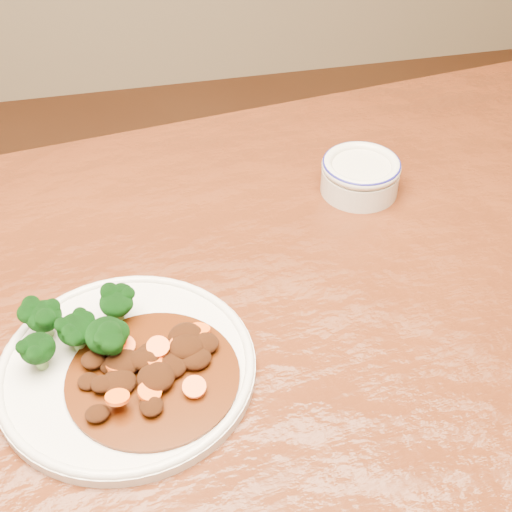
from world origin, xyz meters
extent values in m
cube|color=#4F210D|center=(0.00, 0.00, 0.73)|extent=(1.61, 1.09, 0.04)
cylinder|color=#361F0D|center=(0.63, 0.48, 0.35)|extent=(0.06, 0.06, 0.71)
cylinder|color=silver|center=(-0.07, -0.02, 0.76)|extent=(0.27, 0.27, 0.01)
torus|color=silver|center=(-0.07, -0.02, 0.76)|extent=(0.27, 0.27, 0.01)
cylinder|color=#6F9E52|center=(-0.07, 0.04, 0.77)|extent=(0.01, 0.01, 0.02)
ellipsoid|color=black|center=(-0.07, 0.04, 0.79)|extent=(0.04, 0.04, 0.03)
cylinder|color=#6F9E52|center=(-0.08, -0.01, 0.77)|extent=(0.01, 0.01, 0.02)
ellipsoid|color=black|center=(-0.08, -0.01, 0.79)|extent=(0.04, 0.04, 0.03)
cylinder|color=#6F9E52|center=(-0.11, 0.01, 0.77)|extent=(0.01, 0.01, 0.02)
ellipsoid|color=black|center=(-0.11, 0.01, 0.79)|extent=(0.04, 0.04, 0.03)
cylinder|color=#6F9E52|center=(-0.15, 0.04, 0.77)|extent=(0.01, 0.01, 0.02)
ellipsoid|color=black|center=(-0.15, 0.04, 0.79)|extent=(0.04, 0.04, 0.03)
cylinder|color=#6F9E52|center=(-0.15, -0.01, 0.77)|extent=(0.01, 0.01, 0.02)
ellipsoid|color=black|center=(-0.15, -0.01, 0.79)|extent=(0.04, 0.04, 0.03)
cylinder|color=#421807|center=(-0.04, -0.05, 0.76)|extent=(0.18, 0.18, 0.00)
ellipsoid|color=black|center=(-0.05, -0.09, 0.77)|extent=(0.02, 0.03, 0.01)
ellipsoid|color=black|center=(-0.10, -0.02, 0.77)|extent=(0.02, 0.02, 0.01)
ellipsoid|color=black|center=(-0.07, -0.03, 0.77)|extent=(0.04, 0.03, 0.02)
ellipsoid|color=black|center=(-0.02, -0.04, 0.77)|extent=(0.03, 0.03, 0.02)
ellipsoid|color=black|center=(-0.05, -0.03, 0.78)|extent=(0.03, 0.03, 0.02)
ellipsoid|color=black|center=(0.00, -0.01, 0.77)|extent=(0.04, 0.04, 0.02)
ellipsoid|color=black|center=(-0.10, -0.09, 0.77)|extent=(0.02, 0.02, 0.01)
ellipsoid|color=black|center=(-0.09, -0.01, 0.78)|extent=(0.03, 0.02, 0.01)
ellipsoid|color=black|center=(-0.02, -0.04, 0.77)|extent=(0.03, 0.03, 0.01)
ellipsoid|color=black|center=(-0.08, -0.03, 0.77)|extent=(0.02, 0.02, 0.01)
ellipsoid|color=black|center=(-0.09, -0.05, 0.77)|extent=(0.02, 0.02, 0.01)
ellipsoid|color=black|center=(0.00, -0.03, 0.78)|extent=(0.04, 0.03, 0.02)
ellipsoid|color=black|center=(-0.04, -0.02, 0.77)|extent=(0.03, 0.03, 0.02)
ellipsoid|color=black|center=(-0.03, -0.03, 0.77)|extent=(0.03, 0.02, 0.01)
ellipsoid|color=black|center=(-0.02, -0.02, 0.77)|extent=(0.02, 0.02, 0.01)
ellipsoid|color=black|center=(-0.11, -0.04, 0.77)|extent=(0.02, 0.02, 0.01)
ellipsoid|color=black|center=(-0.08, -0.05, 0.77)|extent=(0.03, 0.04, 0.02)
ellipsoid|color=black|center=(-0.04, -0.06, 0.78)|extent=(0.04, 0.04, 0.02)
ellipsoid|color=black|center=(0.00, -0.04, 0.77)|extent=(0.03, 0.03, 0.02)
ellipsoid|color=black|center=(0.01, -0.02, 0.77)|extent=(0.03, 0.03, 0.02)
cylinder|color=#FF540D|center=(-0.04, -0.04, 0.78)|extent=(0.03, 0.03, 0.01)
cylinder|color=#FF540D|center=(-0.05, -0.07, 0.78)|extent=(0.03, 0.03, 0.01)
cylinder|color=#FF540D|center=(-0.07, -0.01, 0.78)|extent=(0.03, 0.03, 0.01)
cylinder|color=#FF540D|center=(0.01, 0.00, 0.78)|extent=(0.03, 0.03, 0.01)
cylinder|color=#FF540D|center=(-0.08, -0.08, 0.78)|extent=(0.03, 0.03, 0.01)
cylinder|color=#FF540D|center=(-0.08, 0.00, 0.78)|extent=(0.02, 0.03, 0.01)
cylinder|color=#FF540D|center=(-0.08, -0.03, 0.77)|extent=(0.03, 0.03, 0.01)
cylinder|color=#FF540D|center=(-0.03, -0.03, 0.78)|extent=(0.03, 0.03, 0.01)
cylinder|color=#FF540D|center=(0.00, -0.08, 0.77)|extent=(0.03, 0.03, 0.01)
cylinder|color=#FF540D|center=(-0.01, -0.02, 0.78)|extent=(0.03, 0.03, 0.01)
cylinder|color=beige|center=(0.27, 0.23, 0.77)|extent=(0.11, 0.11, 0.03)
cylinder|color=silver|center=(0.27, 0.23, 0.79)|extent=(0.08, 0.08, 0.01)
torus|color=beige|center=(0.27, 0.23, 0.79)|extent=(0.11, 0.11, 0.01)
torus|color=navy|center=(0.27, 0.23, 0.79)|extent=(0.10, 0.10, 0.00)
camera|label=1|loc=(-0.04, -0.51, 1.33)|focal=50.00mm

